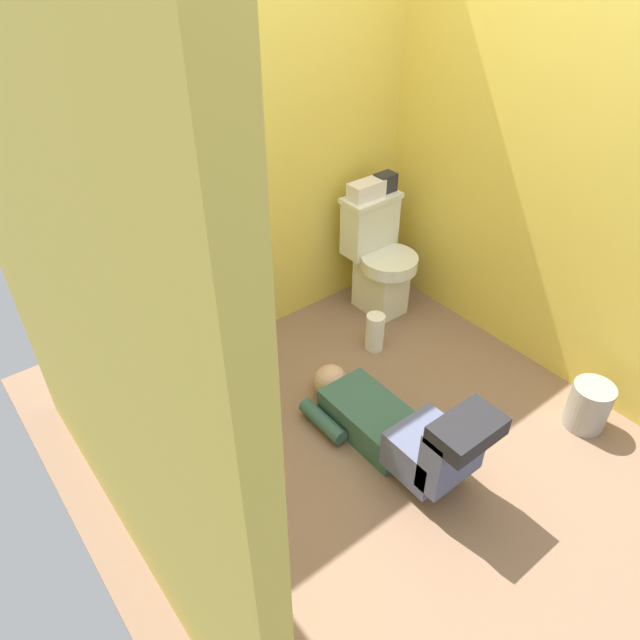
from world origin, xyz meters
name	(u,v)px	position (x,y,z in m)	size (l,w,h in m)	color
ground_plane	(360,427)	(0.00, 0.00, -0.02)	(2.75, 3.01, 0.04)	#87654E
wall_back	(234,140)	(0.00, 1.05, 1.20)	(2.41, 0.08, 2.40)	#E6C94C
wall_left	(81,327)	(-1.17, 0.00, 1.20)	(0.08, 2.01, 2.40)	#E6C94C
wall_right	(549,147)	(1.17, 0.00, 1.20)	(0.08, 2.01, 2.40)	#E6C94C
toilet	(378,257)	(0.77, 0.74, 0.37)	(0.36, 0.46, 0.75)	silver
vanity_cabinet	(161,355)	(-0.73, 0.65, 0.42)	(0.60, 0.52, 0.82)	silver
faucet	(131,263)	(-0.73, 0.79, 0.87)	(0.02, 0.02, 0.10)	silver
person_plumber	(398,428)	(0.01, -0.25, 0.18)	(0.39, 1.06, 0.52)	#33594C
tissue_box	(366,190)	(0.73, 0.83, 0.80)	(0.22, 0.11, 0.10)	silver
toiletry_bag	(385,183)	(0.88, 0.83, 0.81)	(0.12, 0.09, 0.11)	#26262D
soap_dispenser	(90,276)	(-0.92, 0.77, 0.89)	(0.06, 0.06, 0.17)	#4B8E55
bottle_clear	(116,273)	(-0.82, 0.75, 0.87)	(0.06, 0.06, 0.11)	silver
bottle_pink	(132,269)	(-0.75, 0.72, 0.88)	(0.05, 0.05, 0.12)	pink
bottle_blue	(139,255)	(-0.69, 0.78, 0.90)	(0.05, 0.05, 0.17)	#3C61B0
bottle_green	(153,251)	(-0.62, 0.77, 0.91)	(0.04, 0.04, 0.17)	#4E9952
bottle_amber	(171,251)	(-0.56, 0.72, 0.91)	(0.06, 0.06, 0.17)	#C38829
trash_can	(589,406)	(0.91, -0.71, 0.13)	(0.21, 0.21, 0.26)	#9A958B
paper_towel_roll	(375,332)	(0.47, 0.42, 0.12)	(0.11, 0.11, 0.24)	white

